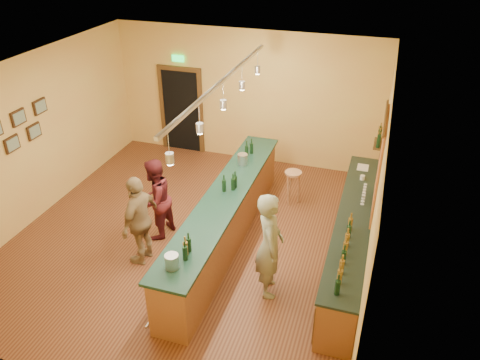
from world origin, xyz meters
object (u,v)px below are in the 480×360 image
(tasting_bar, at_px, (225,215))
(customer_a, at_px, (155,199))
(bartender, at_px, (270,245))
(bar_stool, at_px, (293,178))
(customer_b, at_px, (140,220))
(back_counter, at_px, (352,238))

(tasting_bar, bearing_deg, customer_a, -171.91)
(tasting_bar, relative_size, customer_a, 3.18)
(bartender, relative_size, customer_a, 1.14)
(bar_stool, bearing_deg, customer_b, -128.29)
(back_counter, distance_m, customer_a, 3.63)
(back_counter, xyz_separation_m, tasting_bar, (-2.28, -0.18, 0.12))
(bartender, bearing_deg, bar_stool, -14.53)
(tasting_bar, xyz_separation_m, customer_b, (-1.23, -0.91, 0.23))
(customer_b, bearing_deg, back_counter, 111.49)
(back_counter, bearing_deg, bar_stool, 131.44)
(bar_stool, bearing_deg, customer_a, -138.45)
(customer_a, height_order, bar_stool, customer_a)
(back_counter, bearing_deg, tasting_bar, -175.46)
(customer_a, relative_size, bar_stool, 2.18)
(bartender, xyz_separation_m, customer_b, (-2.32, 0.10, -0.08))
(customer_a, height_order, customer_b, customer_b)
(tasting_bar, distance_m, bar_stool, 1.97)
(tasting_bar, relative_size, bar_stool, 6.93)
(tasting_bar, bearing_deg, back_counter, 4.54)
(customer_b, bearing_deg, bar_stool, 145.86)
(customer_a, distance_m, bar_stool, 2.95)
(customer_b, height_order, bar_stool, customer_b)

